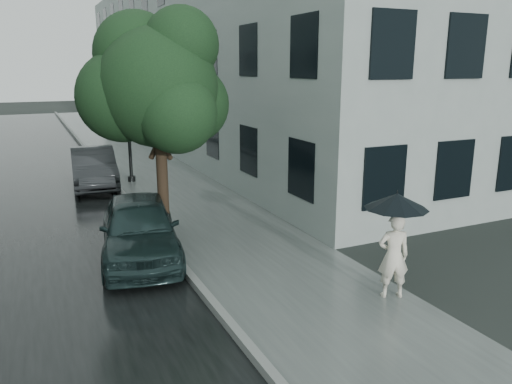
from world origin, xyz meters
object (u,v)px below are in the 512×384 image
car_near (139,228)px  car_far (94,167)px  street_tree (157,85)px  pedestrian (393,256)px  lamp_post (122,98)px

car_near → car_far: (0.00, 7.57, -0.01)m
street_tree → car_near: (-0.76, -0.93, -3.02)m
street_tree → pedestrian: bearing=-58.0°
street_tree → lamp_post: (0.43, 6.88, -0.68)m
pedestrian → car_near: (-3.77, 3.88, -0.10)m
car_near → street_tree: bearing=59.9°
pedestrian → car_near: 5.41m
car_near → car_far: 7.57m
lamp_post → car_far: lamp_post is taller
car_near → car_far: size_ratio=0.98×
car_near → car_far: car_near is taller
lamp_post → car_near: lamp_post is taller
street_tree → car_near: bearing=-129.6°
pedestrian → car_far: bearing=-51.1°
street_tree → lamp_post: bearing=86.4°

